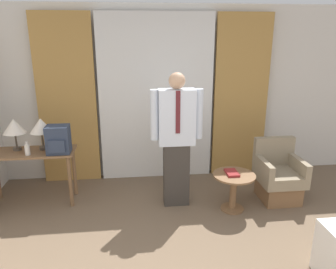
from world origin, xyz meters
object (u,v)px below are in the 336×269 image
object	(u,v)px
armchair	(278,177)
book	(232,173)
desk	(30,160)
table_lamp_right	(41,126)
person	(177,136)
table_lamp_left	(14,127)
bottle_by_lamp	(27,149)
side_table	(234,186)
backpack	(58,140)

from	to	relation	value
armchair	book	world-z (taller)	armchair
desk	armchair	size ratio (longest dim) A/B	1.40
table_lamp_right	book	size ratio (longest dim) A/B	1.80
person	book	distance (m)	0.87
table_lamp_left	table_lamp_right	world-z (taller)	same
book	table_lamp_right	bearing A→B (deg)	167.20
armchair	desk	bearing A→B (deg)	175.31
bottle_by_lamp	person	world-z (taller)	person
person	side_table	bearing A→B (deg)	-19.22
bottle_by_lamp	book	bearing A→B (deg)	-7.73
backpack	person	size ratio (longest dim) A/B	0.20
bottle_by_lamp	backpack	bearing A→B (deg)	5.92
bottle_by_lamp	table_lamp_right	bearing A→B (deg)	54.42
bottle_by_lamp	armchair	size ratio (longest dim) A/B	0.22
person	armchair	distance (m)	1.60
desk	table_lamp_right	bearing A→B (deg)	22.16
desk	side_table	distance (m)	2.76
table_lamp_left	armchair	bearing A→B (deg)	-5.58
table_lamp_right	backpack	size ratio (longest dim) A/B	1.18
desk	table_lamp_left	world-z (taller)	table_lamp_left
armchair	book	xyz separation A→B (m)	(-0.75, -0.22, 0.20)
person	book	xyz separation A→B (m)	(0.70, -0.23, -0.46)
desk	table_lamp_right	world-z (taller)	table_lamp_right
table_lamp_right	book	distance (m)	2.62
table_lamp_left	person	xyz separation A→B (m)	(2.14, -0.33, -0.10)
book	armchair	bearing A→B (deg)	15.96
table_lamp_left	backpack	xyz separation A→B (m)	(0.59, -0.17, -0.15)
person	armchair	xyz separation A→B (m)	(1.46, -0.02, -0.66)
table_lamp_right	person	distance (m)	1.82
desk	backpack	xyz separation A→B (m)	(0.42, -0.10, 0.31)
desk	person	bearing A→B (deg)	-7.67
armchair	book	bearing A→B (deg)	-164.04
table_lamp_left	book	world-z (taller)	table_lamp_left
backpack	person	xyz separation A→B (m)	(1.55, -0.17, 0.05)
table_lamp_right	bottle_by_lamp	bearing A→B (deg)	-125.58
bottle_by_lamp	book	size ratio (longest dim) A/B	0.76
table_lamp_right	book	world-z (taller)	table_lamp_right
side_table	table_lamp_right	bearing A→B (deg)	166.84
side_table	book	world-z (taller)	book
table_lamp_left	book	bearing A→B (deg)	-11.28
table_lamp_right	table_lamp_left	bearing A→B (deg)	180.00
side_table	book	size ratio (longest dim) A/B	2.29
armchair	side_table	world-z (taller)	armchair
desk	table_lamp_left	distance (m)	0.49
table_lamp_left	table_lamp_right	size ratio (longest dim) A/B	1.00
table_lamp_right	backpack	distance (m)	0.33
person	table_lamp_right	bearing A→B (deg)	169.41
table_lamp_right	armchair	size ratio (longest dim) A/B	0.51
table_lamp_left	book	xyz separation A→B (m)	(2.84, -0.57, -0.56)
bottle_by_lamp	armchair	distance (m)	3.43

